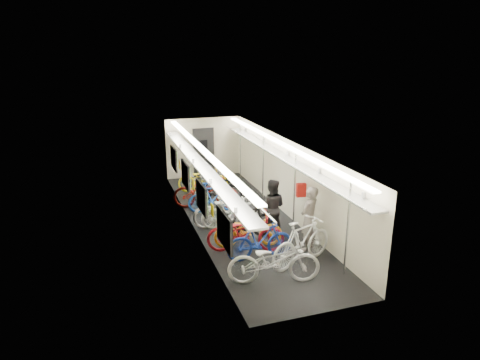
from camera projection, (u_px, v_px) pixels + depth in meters
train_car_shell at (224, 163)px, 13.09m from camera, size 10.00×10.00×10.00m
bicycle_0 at (274, 261)px, 9.46m from camera, size 2.18×1.17×1.09m
bicycle_1 at (260, 240)px, 10.54m from camera, size 1.71×0.51×1.02m
bicycle_2 at (246, 233)px, 10.94m from camera, size 2.11×1.27×1.05m
bicycle_3 at (246, 222)px, 11.60m from camera, size 1.79×0.76×1.04m
bicycle_4 at (248, 230)px, 11.22m from camera, size 1.89×0.93×0.95m
bicycle_5 at (230, 213)px, 12.26m from camera, size 1.73×0.95×1.00m
bicycle_6 at (228, 209)px, 12.47m from camera, size 2.15×0.87×1.11m
bicycle_7 at (214, 197)px, 13.58m from camera, size 1.72×0.72×1.00m
bicycle_8 at (206, 192)px, 13.94m from camera, size 2.25×1.39×1.12m
bicycle_9 at (217, 189)px, 14.33m from camera, size 1.77×0.91×1.02m
bicycle_10 at (203, 179)px, 15.54m from camera, size 1.93×1.08×0.96m
bicycle_11 at (302, 242)px, 10.27m from camera, size 2.02×1.21×1.17m
bicycle_12 at (208, 180)px, 15.50m from camera, size 1.83×0.95×0.91m
passenger_near at (309, 218)px, 10.96m from camera, size 0.75×0.68×1.72m
passenger_mid at (271, 207)px, 11.85m from camera, size 0.98×0.91×1.62m
backpack at (301, 190)px, 11.82m from camera, size 0.28×0.18×0.38m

